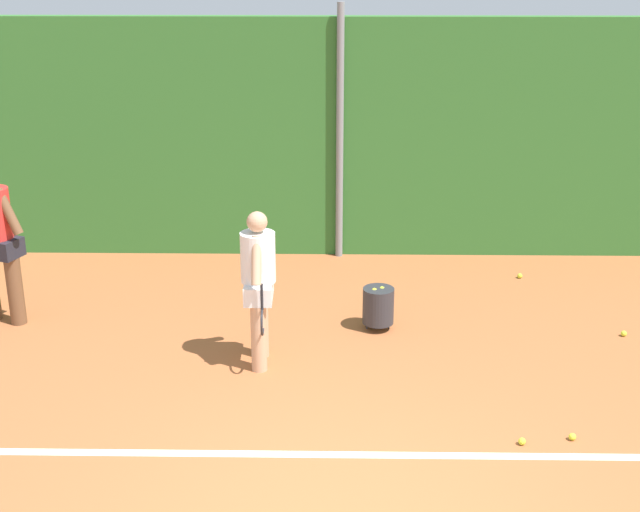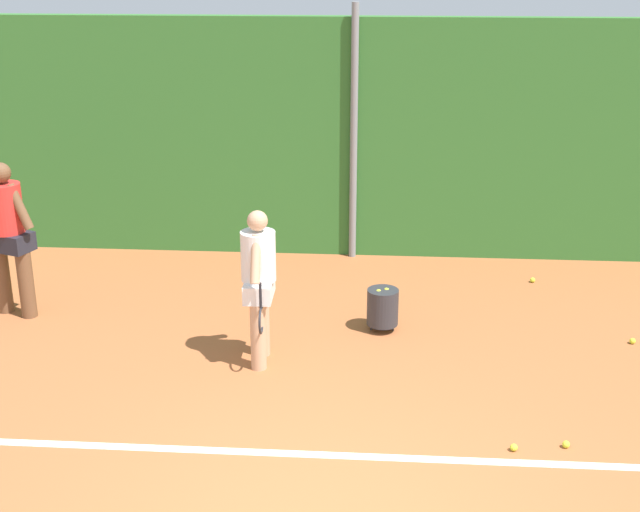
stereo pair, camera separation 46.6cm
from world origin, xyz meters
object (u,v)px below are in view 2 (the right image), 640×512
tennis_ball_5 (566,444)px  ball_hopper (383,307)px  player_midcourt (259,279)px  tennis_ball_0 (514,448)px  tennis_ball_3 (632,341)px  tennis_ball_4 (533,280)px  player_backcourt_far (8,231)px

tennis_ball_5 → ball_hopper: bearing=124.6°
player_midcourt → tennis_ball_0: size_ratio=25.36×
tennis_ball_3 → tennis_ball_4: (-0.81, 1.80, 0.00)m
ball_hopper → tennis_ball_0: 2.72m
tennis_ball_5 → tennis_ball_3: bearing=62.4°
player_midcourt → ball_hopper: bearing=123.5°
tennis_ball_3 → tennis_ball_4: size_ratio=1.00×
tennis_ball_4 → ball_hopper: bearing=-140.2°
player_midcourt → tennis_ball_0: 3.04m
tennis_ball_5 → tennis_ball_4: bearing=85.2°
ball_hopper → tennis_ball_3: bearing=-3.3°
ball_hopper → tennis_ball_3: (2.78, -0.16, -0.26)m
ball_hopper → tennis_ball_0: bearing=-64.5°
tennis_ball_3 → tennis_ball_5: 2.49m
player_midcourt → tennis_ball_5: player_midcourt is taller
tennis_ball_0 → tennis_ball_5: 0.47m
ball_hopper → tennis_ball_4: size_ratio=7.78×
player_midcourt → tennis_ball_4: size_ratio=25.36×
ball_hopper → player_backcourt_far: bearing=178.0°
tennis_ball_3 → tennis_ball_4: same height
tennis_ball_3 → player_midcourt: bearing=-169.9°
player_backcourt_far → tennis_ball_5: size_ratio=28.22×
tennis_ball_5 → player_backcourt_far: bearing=157.3°
player_midcourt → player_backcourt_far: (-3.09, 1.04, 0.11)m
player_midcourt → tennis_ball_4: player_midcourt is taller
player_backcourt_far → tennis_ball_0: bearing=-4.7°
player_backcourt_far → tennis_ball_3: bearing=17.9°
tennis_ball_3 → tennis_ball_4: 1.98m
player_backcourt_far → tennis_ball_4: bearing=33.7°
tennis_ball_0 → player_backcourt_far: bearing=154.8°
player_backcourt_far → ball_hopper: 4.44m
tennis_ball_0 → tennis_ball_4: (0.80, 4.09, 0.00)m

